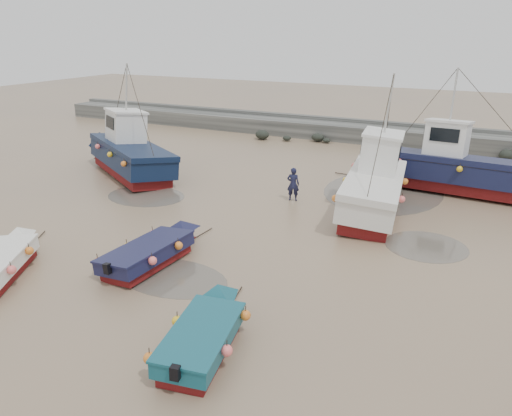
# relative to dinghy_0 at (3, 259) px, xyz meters

# --- Properties ---
(ground) EXTENTS (120.00, 120.00, 0.00)m
(ground) POSITION_rel_dinghy_0_xyz_m (7.60, 4.70, -0.55)
(ground) COLOR #8D7556
(ground) RESTS_ON ground
(seawall) EXTENTS (60.00, 4.92, 1.50)m
(seawall) POSITION_rel_dinghy_0_xyz_m (7.65, 26.69, 0.08)
(seawall) COLOR slate
(seawall) RESTS_ON ground
(puddle_a) EXTENTS (4.14, 4.14, 0.01)m
(puddle_a) POSITION_rel_dinghy_0_xyz_m (5.38, 2.33, -0.54)
(puddle_a) COLOR #595248
(puddle_a) RESTS_ON ground
(puddle_b) EXTENTS (3.19, 3.19, 0.01)m
(puddle_b) POSITION_rel_dinghy_0_xyz_m (12.83, 8.90, -0.54)
(puddle_b) COLOR #595248
(puddle_b) RESTS_ON ground
(puddle_c) EXTENTS (4.14, 4.14, 0.01)m
(puddle_c) POSITION_rel_dinghy_0_xyz_m (-0.98, 9.05, -0.54)
(puddle_c) COLOR #595248
(puddle_c) RESTS_ON ground
(puddle_d) EXTENTS (6.02, 6.02, 0.01)m
(puddle_d) POSITION_rel_dinghy_0_xyz_m (9.72, 15.21, -0.54)
(puddle_d) COLOR #595248
(puddle_d) RESTS_ON ground
(dinghy_0) EXTENTS (3.48, 5.64, 1.43)m
(dinghy_0) POSITION_rel_dinghy_0_xyz_m (0.00, 0.00, 0.00)
(dinghy_0) COLOR maroon
(dinghy_0) RESTS_ON ground
(dinghy_1) EXTENTS (2.23, 5.99, 1.43)m
(dinghy_1) POSITION_rel_dinghy_0_xyz_m (4.15, 3.02, 0.00)
(dinghy_1) COLOR maroon
(dinghy_1) RESTS_ON ground
(dinghy_2) EXTENTS (2.19, 5.39, 1.43)m
(dinghy_2) POSITION_rel_dinghy_0_xyz_m (8.56, -0.60, 0.01)
(dinghy_2) COLOR maroon
(dinghy_2) RESTS_ON ground
(cabin_boat_0) EXTENTS (9.83, 6.79, 6.22)m
(cabin_boat_0) POSITION_rel_dinghy_0_xyz_m (-4.62, 11.98, 0.77)
(cabin_boat_0) COLOR maroon
(cabin_boat_0) RESTS_ON ground
(cabin_boat_1) EXTENTS (3.43, 10.15, 6.22)m
(cabin_boat_1) POSITION_rel_dinghy_0_xyz_m (9.83, 12.14, 0.79)
(cabin_boat_1) COLOR maroon
(cabin_boat_1) RESTS_ON ground
(cabin_boat_2) EXTENTS (10.89, 3.60, 6.22)m
(cabin_boat_2) POSITION_rel_dinghy_0_xyz_m (12.73, 16.83, 0.77)
(cabin_boat_2) COLOR maroon
(cabin_boat_2) RESTS_ON ground
(person) EXTENTS (0.70, 0.55, 1.68)m
(person) POSITION_rel_dinghy_0_xyz_m (6.00, 11.74, -0.55)
(person) COLOR #171933
(person) RESTS_ON ground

